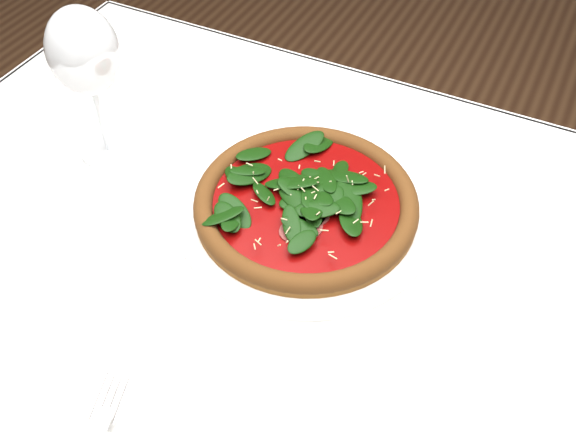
% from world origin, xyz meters
% --- Properties ---
extents(dining_table, '(1.21, 0.81, 0.75)m').
position_xyz_m(dining_table, '(0.00, 0.00, 0.65)').
color(dining_table, white).
rests_on(dining_table, ground).
extents(plate, '(0.33, 0.33, 0.01)m').
position_xyz_m(plate, '(-0.03, 0.07, 0.76)').
color(plate, white).
rests_on(plate, dining_table).
extents(pizza, '(0.37, 0.37, 0.04)m').
position_xyz_m(pizza, '(-0.03, 0.07, 0.78)').
color(pizza, '#A26227').
rests_on(pizza, plate).
extents(wine_glass, '(0.09, 0.09, 0.22)m').
position_xyz_m(wine_glass, '(-0.33, 0.06, 0.91)').
color(wine_glass, white).
rests_on(wine_glass, dining_table).
extents(saucer_near, '(0.12, 0.12, 0.01)m').
position_xyz_m(saucer_near, '(0.28, -0.11, 0.76)').
color(saucer_near, white).
rests_on(saucer_near, dining_table).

